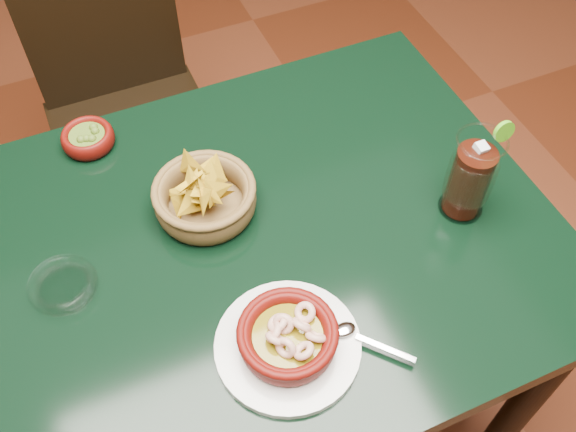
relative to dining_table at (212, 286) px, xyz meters
name	(u,v)px	position (x,y,z in m)	size (l,w,h in m)	color
ground	(236,416)	(0.00, 0.00, -0.65)	(7.00, 7.00, 0.00)	#471C0C
dining_table	(212,286)	(0.00, 0.00, 0.00)	(1.20, 0.80, 0.75)	black
dining_chair	(127,107)	(0.00, 0.71, -0.17)	(0.41, 0.41, 0.88)	black
shrimp_plate	(288,339)	(0.06, -0.21, 0.13)	(0.28, 0.22, 0.07)	silver
chip_basket	(205,197)	(0.03, 0.09, 0.13)	(0.21, 0.21, 0.13)	brown
guacamole_ramekin	(88,138)	(-0.12, 0.33, 0.12)	(0.12, 0.12, 0.04)	#450804
cola_drink	(471,177)	(0.45, -0.08, 0.18)	(0.17, 0.17, 0.19)	white
glass_ashtray	(63,285)	(-0.23, 0.03, 0.11)	(0.12, 0.12, 0.03)	white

